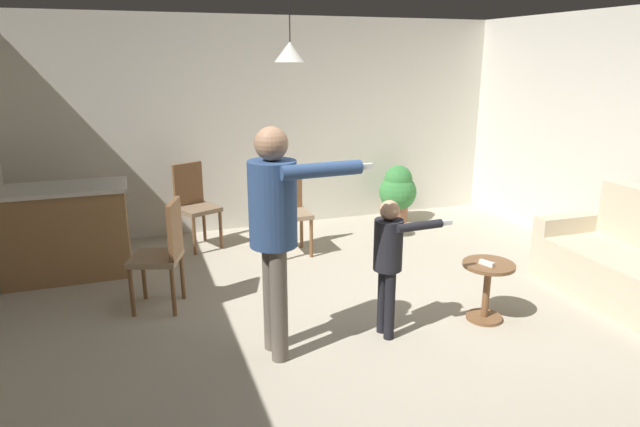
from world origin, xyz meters
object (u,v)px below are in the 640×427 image
at_px(potted_plant_corner, 398,191).
at_px(spare_remote_on_table, 487,263).
at_px(person_child, 389,253).
at_px(person_adult, 275,219).
at_px(dining_chair_by_counter, 289,207).
at_px(side_table_by_couch, 487,284).
at_px(kitchen_counter, 66,232).
at_px(dining_chair_centre_back, 194,202).
at_px(dining_chair_near_wall, 163,251).
at_px(couch_floral, 640,269).

relative_size(potted_plant_corner, spare_remote_on_table, 6.02).
xyz_separation_m(person_child, spare_remote_on_table, (0.88, -0.06, -0.17)).
relative_size(person_adult, dining_chair_by_counter, 1.74).
distance_m(side_table_by_couch, potted_plant_corner, 2.98).
distance_m(kitchen_counter, person_child, 3.40).
height_order(side_table_by_couch, dining_chair_centre_back, dining_chair_centre_back).
xyz_separation_m(side_table_by_couch, dining_chair_centre_back, (-2.12, 2.77, 0.22)).
height_order(dining_chair_near_wall, potted_plant_corner, dining_chair_near_wall).
distance_m(dining_chair_near_wall, spare_remote_on_table, 2.80).
xyz_separation_m(kitchen_counter, dining_chair_by_counter, (2.36, -0.07, 0.07)).
bearing_deg(dining_chair_centre_back, person_child, 88.70).
relative_size(kitchen_counter, spare_remote_on_table, 9.69).
distance_m(side_table_by_couch, dining_chair_by_counter, 2.48).
distance_m(kitchen_counter, dining_chair_centre_back, 1.44).
distance_m(couch_floral, side_table_by_couch, 1.54).
height_order(person_child, dining_chair_near_wall, person_child).
relative_size(dining_chair_centre_back, spare_remote_on_table, 7.69).
bearing_deg(spare_remote_on_table, kitchen_counter, 146.11).
bearing_deg(spare_remote_on_table, dining_chair_near_wall, 154.82).
bearing_deg(person_child, dining_chair_near_wall, -126.76).
xyz_separation_m(couch_floral, person_adult, (-3.37, 0.23, 0.75)).
relative_size(couch_floral, dining_chair_centre_back, 1.82).
distance_m(kitchen_counter, dining_chair_near_wall, 1.43).
distance_m(couch_floral, dining_chair_near_wall, 4.33).
height_order(couch_floral, dining_chair_by_counter, same).
distance_m(person_adult, dining_chair_near_wall, 1.44).
height_order(side_table_by_couch, person_adult, person_adult).
bearing_deg(spare_remote_on_table, side_table_by_couch, 32.01).
distance_m(dining_chair_by_counter, potted_plant_corner, 1.89).
xyz_separation_m(dining_chair_by_counter, dining_chair_centre_back, (-1.00, 0.57, 0.00)).
height_order(kitchen_counter, potted_plant_corner, kitchen_counter).
xyz_separation_m(dining_chair_near_wall, spare_remote_on_table, (2.54, -1.19, -0.01)).
bearing_deg(dining_chair_centre_back, dining_chair_near_wall, 49.13).
relative_size(person_child, spare_remote_on_table, 8.81).
xyz_separation_m(side_table_by_couch, dining_chair_near_wall, (-2.58, 1.16, 0.22)).
xyz_separation_m(kitchen_counter, person_child, (2.55, -2.24, 0.23)).
bearing_deg(kitchen_counter, person_child, -41.32).
relative_size(person_child, dining_chair_centre_back, 1.15).
xyz_separation_m(couch_floral, dining_chair_by_counter, (-2.65, 2.38, 0.21)).
relative_size(dining_chair_near_wall, spare_remote_on_table, 7.69).
height_order(couch_floral, spare_remote_on_table, couch_floral).
relative_size(person_child, dining_chair_by_counter, 1.15).
bearing_deg(couch_floral, person_adult, 87.36).
relative_size(person_adult, spare_remote_on_table, 13.42).
height_order(kitchen_counter, side_table_by_couch, kitchen_counter).
distance_m(side_table_by_couch, spare_remote_on_table, 0.22).
height_order(person_adult, person_child, person_adult).
xyz_separation_m(side_table_by_couch, spare_remote_on_table, (-0.05, -0.03, 0.21)).
height_order(side_table_by_couch, potted_plant_corner, potted_plant_corner).
bearing_deg(dining_chair_by_counter, couch_floral, 137.56).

